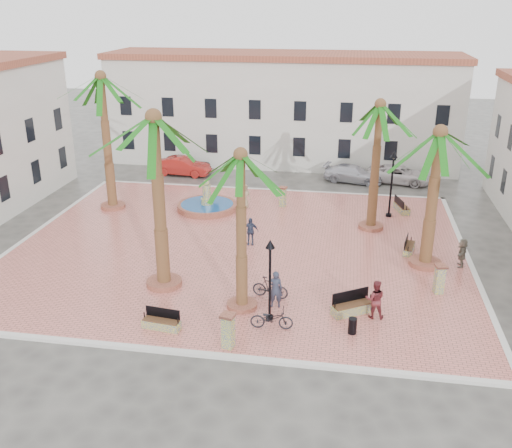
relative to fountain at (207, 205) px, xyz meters
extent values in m
plane|color=#56544F|center=(3.42, -5.86, -0.44)|extent=(120.00, 120.00, 0.00)
cube|color=#E1776B|center=(3.42, -5.86, -0.36)|extent=(26.00, 22.00, 0.15)
cube|color=silver|center=(3.42, 5.14, -0.36)|extent=(26.30, 0.30, 0.16)
cube|color=silver|center=(3.42, -16.86, -0.36)|extent=(26.30, 0.30, 0.16)
cube|color=silver|center=(16.42, -5.86, -0.36)|extent=(0.30, 22.30, 0.16)
cube|color=silver|center=(-9.58, -5.86, -0.36)|extent=(0.30, 22.30, 0.16)
cube|color=silver|center=(3.42, 14.14, 4.06)|extent=(30.00, 7.00, 9.00)
cube|color=#9E4C36|center=(3.42, 14.14, 8.81)|extent=(30.40, 7.40, 0.50)
cube|color=black|center=(-9.71, 10.66, 1.76)|extent=(1.00, 0.12, 1.60)
cube|color=black|center=(-5.96, 10.66, 1.76)|extent=(1.00, 0.12, 1.60)
cube|color=black|center=(-2.21, 10.66, 1.76)|extent=(1.00, 0.12, 1.60)
cube|color=black|center=(1.54, 10.66, 1.76)|extent=(1.00, 0.12, 1.60)
cube|color=black|center=(5.29, 10.66, 1.76)|extent=(1.00, 0.12, 1.60)
cube|color=black|center=(9.04, 10.66, 1.76)|extent=(1.00, 0.12, 1.60)
cube|color=black|center=(12.79, 10.66, 1.76)|extent=(1.00, 0.12, 1.60)
cube|color=black|center=(16.54, 10.66, 1.76)|extent=(1.00, 0.12, 1.60)
cube|color=black|center=(-9.71, 10.66, 4.76)|extent=(1.00, 0.12, 1.60)
cube|color=black|center=(-5.96, 10.66, 4.76)|extent=(1.00, 0.12, 1.60)
cube|color=black|center=(-2.21, 10.66, 4.76)|extent=(1.00, 0.12, 1.60)
cube|color=black|center=(1.54, 10.66, 4.76)|extent=(1.00, 0.12, 1.60)
cube|color=black|center=(5.29, 10.66, 4.76)|extent=(1.00, 0.12, 1.60)
cube|color=black|center=(9.04, 10.66, 4.76)|extent=(1.00, 0.12, 1.60)
cube|color=black|center=(12.79, 10.66, 4.76)|extent=(1.00, 0.12, 1.60)
cube|color=black|center=(16.54, 10.66, 4.76)|extent=(1.00, 0.12, 1.60)
cube|color=black|center=(19.95, 3.22, 1.76)|extent=(0.12, 1.00, 1.60)
cube|color=black|center=(19.95, 6.93, 1.76)|extent=(0.12, 1.00, 1.60)
cube|color=black|center=(19.95, 3.22, 4.76)|extent=(0.12, 1.00, 1.60)
cube|color=black|center=(19.95, 6.93, 4.76)|extent=(0.12, 1.00, 1.60)
cube|color=black|center=(-12.60, -3.86, 1.76)|extent=(0.12, 1.00, 1.60)
cube|color=black|center=(-12.60, 0.14, 1.76)|extent=(0.12, 1.00, 1.60)
cube|color=black|center=(-12.60, 4.14, 1.76)|extent=(0.12, 1.00, 1.60)
cube|color=black|center=(-12.60, 0.14, 4.76)|extent=(0.12, 1.00, 1.60)
cube|color=black|center=(-12.60, 4.14, 4.76)|extent=(0.12, 1.00, 1.60)
cylinder|color=#A75A45|center=(0.00, 0.00, -0.09)|extent=(4.10, 4.10, 0.39)
cylinder|color=#194C8C|center=(0.00, 0.00, 0.08)|extent=(3.62, 3.62, 0.06)
cylinder|color=#909260|center=(0.00, 0.00, 0.10)|extent=(0.88, 0.88, 0.78)
cylinder|color=#909260|center=(0.00, 0.00, 0.88)|extent=(0.59, 0.59, 1.17)
sphere|color=#909260|center=(0.00, 0.00, 1.62)|extent=(0.43, 0.43, 0.43)
cylinder|color=#A75A45|center=(-6.56, -0.77, -0.16)|extent=(1.69, 1.69, 0.25)
cylinder|color=brown|center=(-6.56, -0.77, 4.32)|extent=(0.55, 0.55, 8.71)
sphere|color=brown|center=(-6.56, -0.77, 8.67)|extent=(0.74, 0.74, 0.74)
cylinder|color=#A75A45|center=(0.62, -11.34, -0.15)|extent=(1.79, 1.79, 0.27)
cylinder|color=brown|center=(0.62, -11.34, 4.12)|extent=(0.58, 0.58, 8.28)
sphere|color=brown|center=(0.62, -11.34, 8.26)|extent=(0.78, 0.78, 0.78)
cylinder|color=#A75A45|center=(4.93, -12.87, -0.18)|extent=(1.44, 1.44, 0.22)
cylinder|color=brown|center=(4.93, -12.87, 3.51)|extent=(0.47, 0.47, 7.16)
sphere|color=brown|center=(4.93, -12.87, 7.08)|extent=(0.63, 0.63, 0.63)
cylinder|color=#A75A45|center=(13.91, -6.72, -0.16)|extent=(1.75, 1.75, 0.26)
cylinder|color=brown|center=(13.91, -6.72, 3.52)|extent=(0.57, 0.57, 7.09)
sphere|color=brown|center=(13.91, -6.72, 7.06)|extent=(0.77, 0.77, 0.77)
cylinder|color=#A75A45|center=(11.10, -1.68, -0.17)|extent=(1.58, 1.58, 0.24)
cylinder|color=brown|center=(11.10, -1.68, 3.74)|extent=(0.51, 0.51, 7.58)
sphere|color=brown|center=(11.10, -1.68, 7.53)|extent=(0.69, 0.69, 0.69)
cube|color=#909260|center=(1.79, -15.33, -0.10)|extent=(1.76, 0.73, 0.38)
cube|color=#56351E|center=(1.79, -15.33, 0.12)|extent=(1.66, 0.67, 0.06)
cube|color=black|center=(1.82, -15.12, 0.38)|extent=(1.61, 0.24, 0.47)
cylinder|color=black|center=(0.99, -15.23, 0.23)|extent=(0.05, 0.05, 0.28)
cylinder|color=black|center=(2.59, -15.43, 0.23)|extent=(0.05, 0.05, 0.28)
cube|color=#909260|center=(10.06, -12.61, -0.06)|extent=(2.03, 1.60, 0.45)
cube|color=#56351E|center=(10.06, -12.61, 0.19)|extent=(1.90, 1.49, 0.07)
cube|color=black|center=(9.93, -12.40, 0.49)|extent=(1.63, 1.07, 0.56)
cylinder|color=black|center=(9.26, -13.12, 0.33)|extent=(0.05, 0.05, 0.34)
cylinder|color=black|center=(10.86, -12.10, 0.33)|extent=(0.05, 0.05, 0.34)
cube|color=#909260|center=(13.20, -5.10, -0.11)|extent=(0.81, 1.71, 0.37)
cube|color=#56351E|center=(13.20, -5.10, 0.10)|extent=(0.75, 1.61, 0.05)
cube|color=black|center=(13.00, -5.06, 0.35)|extent=(0.34, 1.53, 0.46)
cylinder|color=black|center=(13.05, -5.86, 0.21)|extent=(0.05, 0.05, 0.27)
cylinder|color=black|center=(13.35, -4.34, 0.21)|extent=(0.05, 0.05, 0.27)
cube|color=#909260|center=(13.24, 1.79, -0.09)|extent=(1.05, 1.90, 0.40)
cube|color=#56351E|center=(13.24, 1.79, 0.15)|extent=(0.97, 1.79, 0.06)
cube|color=black|center=(13.02, 1.72, 0.42)|extent=(0.54, 1.66, 0.50)
cylinder|color=black|center=(13.48, 0.96, 0.27)|extent=(0.05, 0.05, 0.30)
cylinder|color=black|center=(12.99, 2.61, 0.27)|extent=(0.05, 0.05, 0.30)
cylinder|color=black|center=(6.36, -13.73, -0.21)|extent=(0.35, 0.35, 0.15)
cylinder|color=black|center=(6.36, -13.73, 1.54)|extent=(0.12, 0.12, 3.46)
cone|color=black|center=(6.36, -13.73, 3.42)|extent=(0.42, 0.42, 0.38)
sphere|color=beige|center=(6.36, -13.73, 3.27)|extent=(0.23, 0.23, 0.23)
cylinder|color=black|center=(12.33, 0.67, -0.20)|extent=(0.40, 0.40, 0.18)
cylinder|color=black|center=(12.33, 0.67, 1.81)|extent=(0.13, 0.13, 3.98)
cone|color=black|center=(12.33, 0.67, 3.96)|extent=(0.49, 0.49, 0.44)
sphere|color=beige|center=(12.33, 0.67, 3.80)|extent=(0.27, 0.27, 0.27)
cube|color=#909260|center=(5.00, -16.26, 0.44)|extent=(0.53, 0.53, 1.45)
cube|color=#A75A45|center=(5.00, -16.26, 1.22)|extent=(0.67, 0.67, 0.11)
cube|color=#909260|center=(5.08, 1.45, 0.37)|extent=(0.49, 0.49, 1.32)
cube|color=#A75A45|center=(5.08, 1.45, 1.08)|extent=(0.62, 0.62, 0.10)
cube|color=#909260|center=(14.21, -9.91, 0.41)|extent=(0.51, 0.51, 1.40)
cube|color=#A75A45|center=(14.21, -9.91, 1.16)|extent=(0.63, 0.63, 0.11)
cylinder|color=black|center=(10.07, -14.33, 0.08)|extent=(0.37, 0.37, 0.73)
imported|color=#2B3144|center=(6.47, -12.59, 0.64)|extent=(0.71, 0.49, 1.85)
imported|color=black|center=(6.57, -14.53, 0.21)|extent=(1.92, 0.78, 0.99)
imported|color=maroon|center=(11.03, -12.79, 0.63)|extent=(0.92, 0.73, 1.84)
imported|color=black|center=(6.11, -11.75, 0.25)|extent=(1.85, 0.77, 1.08)
imported|color=#9B8563|center=(2.50, 0.77, 0.56)|extent=(0.99, 0.91, 1.70)
imported|color=#2F3954|center=(4.01, -5.51, 0.55)|extent=(1.02, 0.51, 1.67)
imported|color=#4E4E53|center=(-4.11, 2.32, 0.53)|extent=(0.78, 1.15, 1.64)
imported|color=#746A5A|center=(15.82, -6.54, 0.51)|extent=(0.74, 1.54, 1.60)
imported|color=black|center=(-3.99, 9.03, 0.25)|extent=(4.29, 2.54, 1.37)
imported|color=#A51F1A|center=(-4.17, 8.25, 0.32)|extent=(4.71, 1.91, 1.52)
imported|color=silver|center=(9.89, 8.61, 0.24)|extent=(4.98, 2.84, 1.36)
imported|color=silver|center=(13.45, 9.00, 0.25)|extent=(5.30, 3.20, 1.38)
camera|label=1|loc=(9.50, -36.01, 13.16)|focal=40.00mm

